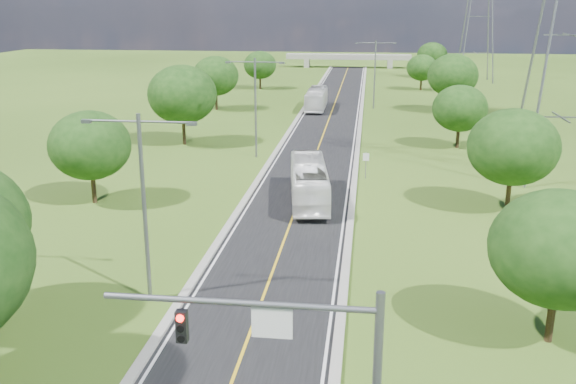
% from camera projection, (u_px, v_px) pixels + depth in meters
% --- Properties ---
extents(ground, '(260.00, 260.00, 0.00)m').
position_uv_depth(ground, '(325.00, 131.00, 79.30)').
color(ground, '#2D4814').
rests_on(ground, ground).
extents(road, '(8.00, 150.00, 0.06)m').
position_uv_depth(road, '(328.00, 122.00, 85.00)').
color(road, black).
rests_on(road, ground).
extents(curb_left, '(0.50, 150.00, 0.22)m').
position_uv_depth(curb_left, '(296.00, 120.00, 85.49)').
color(curb_left, gray).
rests_on(curb_left, ground).
extents(curb_right, '(0.50, 150.00, 0.22)m').
position_uv_depth(curb_right, '(360.00, 122.00, 84.47)').
color(curb_right, gray).
rests_on(curb_right, ground).
extents(signal_mast, '(8.54, 0.33, 7.20)m').
position_uv_depth(signal_mast, '(307.00, 357.00, 19.45)').
color(signal_mast, slate).
rests_on(signal_mast, ground).
extents(speed_limit_sign, '(0.55, 0.09, 2.40)m').
position_uv_depth(speed_limit_sign, '(366.00, 161.00, 57.29)').
color(speed_limit_sign, slate).
rests_on(speed_limit_sign, ground).
extents(overpass, '(30.00, 3.00, 3.20)m').
position_uv_depth(overpass, '(348.00, 58.00, 154.71)').
color(overpass, gray).
rests_on(overpass, ground).
extents(streetlight_near_left, '(5.90, 0.25, 10.00)m').
position_uv_depth(streetlight_near_left, '(143.00, 192.00, 32.68)').
color(streetlight_near_left, slate).
rests_on(streetlight_near_left, ground).
extents(streetlight_mid_left, '(5.90, 0.25, 10.00)m').
position_uv_depth(streetlight_mid_left, '(255.00, 99.00, 64.07)').
color(streetlight_mid_left, slate).
rests_on(streetlight_mid_left, ground).
extents(streetlight_far_right, '(5.90, 0.25, 10.00)m').
position_uv_depth(streetlight_far_right, '(375.00, 68.00, 94.02)').
color(streetlight_far_right, slate).
rests_on(streetlight_far_right, ground).
extents(power_tower_near, '(9.00, 6.40, 28.00)m').
position_uv_depth(power_tower_near, '(573.00, 18.00, 53.66)').
color(power_tower_near, slate).
rests_on(power_tower_near, ground).
extents(power_tower_far, '(9.00, 6.40, 28.00)m').
position_uv_depth(power_tower_far, '(479.00, 9.00, 124.52)').
color(power_tower_far, slate).
rests_on(power_tower_far, ground).
extents(tree_lb, '(6.30, 6.30, 7.33)m').
position_uv_depth(tree_lb, '(90.00, 145.00, 49.46)').
color(tree_lb, black).
rests_on(tree_lb, ground).
extents(tree_lc, '(7.56, 7.56, 8.79)m').
position_uv_depth(tree_lc, '(182.00, 94.00, 70.00)').
color(tree_lc, black).
rests_on(tree_lc, ground).
extents(tree_ld, '(6.72, 6.72, 7.82)m').
position_uv_depth(tree_ld, '(216.00, 76.00, 93.25)').
color(tree_ld, black).
rests_on(tree_ld, ground).
extents(tree_le, '(5.88, 5.88, 6.84)m').
position_uv_depth(tree_le, '(260.00, 65.00, 115.95)').
color(tree_le, black).
rests_on(tree_le, ground).
extents(tree_ra, '(6.30, 6.30, 7.33)m').
position_uv_depth(tree_ra, '(560.00, 249.00, 28.75)').
color(tree_ra, black).
rests_on(tree_ra, ground).
extents(tree_rb, '(6.72, 6.72, 7.82)m').
position_uv_depth(tree_rb, '(513.00, 147.00, 47.44)').
color(tree_rb, black).
rests_on(tree_rb, ground).
extents(tree_rc, '(5.88, 5.88, 6.84)m').
position_uv_depth(tree_rc, '(460.00, 108.00, 68.66)').
color(tree_rc, black).
rests_on(tree_rc, ground).
extents(tree_rd, '(7.14, 7.14, 8.30)m').
position_uv_depth(tree_rd, '(453.00, 75.00, 90.99)').
color(tree_rd, black).
rests_on(tree_rd, ground).
extents(tree_re, '(5.46, 5.46, 6.35)m').
position_uv_depth(tree_re, '(422.00, 68.00, 114.47)').
color(tree_re, black).
rests_on(tree_re, ground).
extents(tree_rf, '(6.30, 6.30, 7.33)m').
position_uv_depth(tree_rf, '(432.00, 55.00, 132.90)').
color(tree_rf, black).
rests_on(tree_rf, ground).
extents(bus_outbound, '(4.18, 11.73, 3.20)m').
position_uv_depth(bus_outbound, '(309.00, 182.00, 50.54)').
color(bus_outbound, white).
rests_on(bus_outbound, road).
extents(bus_inbound, '(2.62, 11.08, 3.08)m').
position_uv_depth(bus_inbound, '(316.00, 99.00, 94.17)').
color(bus_inbound, white).
rests_on(bus_inbound, road).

